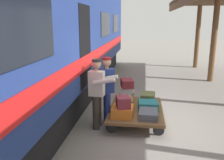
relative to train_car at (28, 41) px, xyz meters
name	(u,v)px	position (x,y,z in m)	size (l,w,h in m)	color
ground_plane	(157,123)	(-3.35, 0.00, -2.06)	(60.00, 60.00, 0.00)	gray
train_car	(28,41)	(0.00, 0.00, 0.00)	(3.02, 18.09, 4.00)	navy
luggage_cart	(136,110)	(-2.79, -0.14, -1.78)	(1.37, 2.04, 0.33)	brown
suitcase_slate_roller	(148,114)	(-3.10, 0.43, -1.65)	(0.44, 0.59, 0.16)	#4C515B
suitcase_brown_leather	(124,103)	(-2.48, -0.14, -1.61)	(0.46, 0.45, 0.25)	brown
suitcase_tan_vintage	(126,97)	(-2.48, -0.70, -1.62)	(0.38, 0.64, 0.23)	tan
suitcase_orange_carryall	(123,111)	(-2.48, 0.43, -1.61)	(0.50, 0.54, 0.24)	#CC6B23
suitcase_olive_duffel	(148,98)	(-3.10, -0.70, -1.60)	(0.37, 0.52, 0.26)	brown
suitcase_teal_softside	(148,105)	(-3.10, -0.14, -1.63)	(0.50, 0.48, 0.21)	#1E666B
suitcase_gray_aluminum	(126,90)	(-2.49, -0.72, -1.40)	(0.34, 0.47, 0.19)	#9EA0A5
suitcase_maroon_trunk	(127,83)	(-2.50, -0.70, -1.20)	(0.32, 0.46, 0.22)	maroon
suitcase_burgundy_valise	(123,102)	(-2.49, 0.46, -1.37)	(0.31, 0.38, 0.26)	maroon
porter_in_overalls	(106,88)	(-2.03, 0.13, -1.14)	(0.72, 0.54, 1.70)	navy
porter_by_door	(98,91)	(-1.88, 0.44, -1.14)	(0.69, 0.47, 1.70)	#332D28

